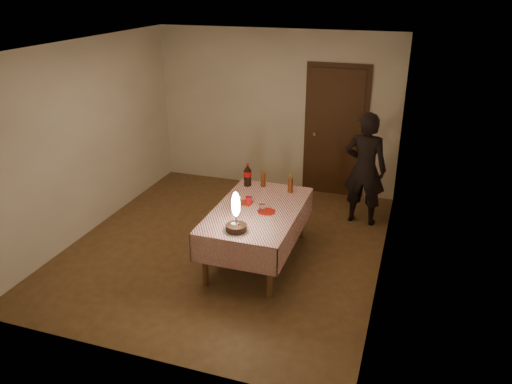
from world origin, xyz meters
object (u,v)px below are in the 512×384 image
amber_bottle_right (290,184)px  clear_cup (262,208)px  dining_table (257,216)px  red_cup (249,201)px  red_plate (266,212)px  cola_bottle (248,175)px  amber_bottle_left (263,178)px  photographer (365,169)px  birthday_cake (236,220)px

amber_bottle_right → clear_cup: bearing=-104.6°
dining_table → red_cup: bearing=147.9°
red_plate → cola_bottle: (-0.49, 0.71, 0.15)m
amber_bottle_left → cola_bottle: bearing=-168.9°
dining_table → amber_bottle_right: size_ratio=6.75×
red_cup → photographer: (1.25, 1.41, 0.07)m
red_plate → birthday_cake: bearing=-106.7°
red_plate → photographer: (0.98, 1.55, 0.12)m
dining_table → amber_bottle_left: bearing=102.1°
red_plate → amber_bottle_right: 0.70m
birthday_cake → red_cup: size_ratio=4.71×
dining_table → cola_bottle: bearing=118.3°
photographer → red_cup: bearing=-131.5°
birthday_cake → photographer: photographer is taller
red_plate → amber_bottle_right: amber_bottle_right is taller
red_plate → cola_bottle: bearing=124.5°
clear_cup → amber_bottle_right: amber_bottle_right is taller
clear_cup → red_cup: bearing=148.4°
red_cup → photographer: photographer is taller
red_plate → dining_table: bearing=159.7°
cola_bottle → amber_bottle_left: size_ratio=1.25×
amber_bottle_right → amber_bottle_left: bearing=169.1°
dining_table → amber_bottle_right: (0.25, 0.63, 0.21)m
clear_cup → cola_bottle: size_ratio=0.28×
dining_table → amber_bottle_right: amber_bottle_right is taller
dining_table → red_plate: bearing=-20.3°
clear_cup → cola_bottle: (-0.43, 0.71, 0.11)m
clear_cup → amber_bottle_left: amber_bottle_left is taller
red_plate → photographer: size_ratio=0.13×
red_cup → amber_bottle_left: size_ratio=0.39×
amber_bottle_left → amber_bottle_right: size_ratio=1.00×
birthday_cake → photographer: 2.41m
cola_bottle → amber_bottle_left: 0.21m
dining_table → red_plate: size_ratio=7.82×
birthday_cake → clear_cup: size_ratio=5.23×
dining_table → red_plate: 0.17m
red_cup → amber_bottle_left: amber_bottle_left is taller
red_plate → amber_bottle_left: amber_bottle_left is taller
amber_bottle_left → amber_bottle_right: 0.41m
birthday_cake → clear_cup: birthday_cake is taller
dining_table → clear_cup: size_ratio=19.11×
dining_table → amber_bottle_right: 0.71m
clear_cup → birthday_cake: bearing=-101.3°
dining_table → clear_cup: clear_cup is taller
dining_table → clear_cup: 0.17m
red_cup → cola_bottle: bearing=110.6°
dining_table → birthday_cake: (-0.04, -0.62, 0.24)m
red_cup → photographer: size_ratio=0.06×
birthday_cake → red_plate: (0.17, 0.58, -0.14)m
birthday_cake → red_plate: bearing=73.3°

